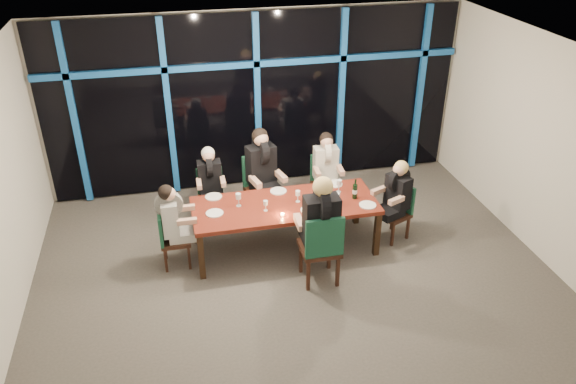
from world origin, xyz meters
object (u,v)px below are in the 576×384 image
Objects in this scene: diner_end_left at (172,214)px; water_pitcher at (335,199)px; dining_table at (285,208)px; chair_end_left at (169,236)px; chair_end_right at (398,208)px; wine_bottle at (355,191)px; diner_far_mid at (262,162)px; diner_far_left at (210,175)px; chair_far_left at (211,192)px; diner_near_mid at (321,214)px; diner_end_right at (397,189)px; chair_near_mid at (322,246)px; diner_far_right at (326,161)px; chair_far_mid at (260,183)px; chair_far_right at (324,179)px.

water_pitcher is at bearing -93.55° from diner_end_left.
dining_table is 1.64m from chair_end_left.
chair_end_right is 0.80m from wine_bottle.
diner_far_left is at bearing 161.79° from diner_far_mid.
water_pitcher is (0.68, -0.20, 0.16)m from dining_table.
diner_far_left reaches higher than chair_far_left.
chair_far_left is at bearing -56.29° from diner_near_mid.
diner_end_right reaches higher than chair_end_left.
diner_far_right is at bearing -107.52° from chair_near_mid.
diner_far_mid reaches higher than chair_far_left.
chair_near_mid is at bearing -104.55° from diner_far_right.
chair_end_right is at bearing -11.59° from water_pitcher.
chair_far_left is 1.03× the size of diner_far_left.
chair_far_left is 0.35m from diner_far_left.
diner_far_mid is 5.28× the size of water_pitcher.
diner_far_mid is at bearing 106.86° from water_pitcher.
chair_end_left is at bearing -158.40° from chair_far_mid.
chair_end_right is at bearing 90.00° from diner_end_right.
chair_far_mid is 5.42× the size of water_pitcher.
diner_far_right is at bearing 47.51° from dining_table.
chair_end_right is at bearing -89.69° from diner_end_left.
water_pitcher reaches higher than chair_far_right.
diner_far_mid is (-1.04, -0.12, 0.48)m from chair_far_right.
diner_near_mid is (-1.42, -0.76, 0.55)m from chair_end_right.
dining_table is 0.95m from chair_near_mid.
chair_end_right is at bearing -47.59° from diner_far_right.
chair_far_right is at bearing -169.30° from diner_end_right.
chair_end_right is 0.82× the size of diner_near_mid.
chair_far_mid is at bearing -144.21° from diner_end_right.
diner_end_right is 1.55m from diner_near_mid.
diner_end_left is at bearing -154.55° from diner_far_right.
diner_far_mid is 1.19× the size of diner_end_right.
diner_end_left is (-2.44, -1.08, 0.32)m from chair_far_right.
chair_far_left is (-0.95, 1.05, -0.20)m from dining_table.
chair_far_left is 1.03× the size of diner_end_right.
chair_far_mid is 0.42m from diner_far_mid.
diner_end_right is (-0.07, -0.03, 0.34)m from chair_end_right.
diner_far_left is 2.78× the size of wine_bottle.
diner_near_mid is (-1.35, -0.73, 0.20)m from diner_end_right.
chair_far_right is at bearing 49.56° from dining_table.
chair_end_right is 0.86× the size of diner_far_mid.
chair_far_mid is 1.19× the size of chair_end_right.
diner_far_mid is 1.04m from diner_far_right.
diner_far_right reaches higher than dining_table.
chair_far_mid is 1.23× the size of diner_end_left.
chair_near_mid is 1.08× the size of diner_far_mid.
chair_far_left is 0.84× the size of chair_far_mid.
diner_far_mid is at bearing 99.43° from dining_table.
diner_near_mid is at bearing -104.79° from chair_far_right.
diner_far_mid is 2.05m from diner_end_right.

